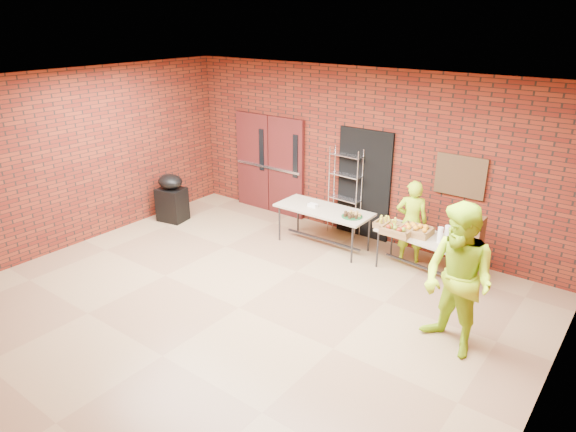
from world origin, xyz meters
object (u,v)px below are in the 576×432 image
object	(u,v)px
volunteer_woman	(411,222)
volunteer_man	(458,281)
table_right	(426,240)
coffee_dispenser	(472,231)
covered_grill	(172,198)
wire_rack	(345,192)
table_left	(324,212)

from	to	relation	value
volunteer_woman	volunteer_man	size ratio (longest dim) A/B	0.74
volunteer_man	table_right	bearing A→B (deg)	145.81
coffee_dispenser	volunteer_man	distance (m)	1.96
coffee_dispenser	table_right	bearing A→B (deg)	-167.11
covered_grill	volunteer_man	bearing A→B (deg)	-18.19
coffee_dispenser	volunteer_man	size ratio (longest dim) A/B	0.23
wire_rack	table_right	bearing A→B (deg)	-14.16
coffee_dispenser	covered_grill	distance (m)	5.95
covered_grill	volunteer_woman	bearing A→B (deg)	3.70
wire_rack	volunteer_woman	world-z (taller)	wire_rack
wire_rack	covered_grill	world-z (taller)	wire_rack
wire_rack	volunteer_man	world-z (taller)	volunteer_man
table_right	covered_grill	distance (m)	5.26
covered_grill	volunteer_woman	world-z (taller)	volunteer_woman
wire_rack	table_right	world-z (taller)	wire_rack
table_right	volunteer_man	size ratio (longest dim) A/B	0.85
wire_rack	table_right	size ratio (longest dim) A/B	1.02
coffee_dispenser	covered_grill	world-z (taller)	coffee_dispenser
wire_rack	covered_grill	size ratio (longest dim) A/B	1.74
table_right	coffee_dispenser	distance (m)	0.74
wire_rack	volunteer_woman	xyz separation A→B (m)	(1.54, -0.34, -0.13)
coffee_dispenser	volunteer_man	xyz separation A→B (m)	(0.47, -1.91, 0.10)
table_right	volunteer_woman	bearing A→B (deg)	150.34
table_right	wire_rack	bearing A→B (deg)	168.83
coffee_dispenser	volunteer_woman	xyz separation A→B (m)	(-1.07, 0.15, -0.16)
wire_rack	table_left	size ratio (longest dim) A/B	0.97
table_left	coffee_dispenser	distance (m)	2.63
covered_grill	volunteer_woman	size ratio (longest dim) A/B	0.68
table_left	coffee_dispenser	world-z (taller)	coffee_dispenser
coffee_dispenser	volunteer_woman	distance (m)	1.09
coffee_dispenser	covered_grill	bearing A→B (deg)	-169.48
table_right	table_left	bearing A→B (deg)	-170.28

